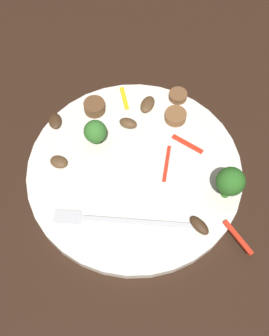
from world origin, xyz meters
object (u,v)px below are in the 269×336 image
object	(u,v)px
mushroom_1	(148,104)
pepper_strip_3	(238,238)
mushroom_3	(59,162)
sausage_slice_0	(95,107)
broccoli_floret_1	(230,182)
mushroom_2	(55,121)
pepper_strip_2	(187,144)
mushroom_4	(127,123)
plate	(134,170)
mushroom_0	(199,225)
sausage_slice_1	(175,116)
pepper_strip_1	(123,98)
sausage_slice_2	(178,96)
pepper_strip_0	(166,162)
broccoli_floret_0	(95,132)
fork	(113,220)

from	to	relation	value
mushroom_1	pepper_strip_3	world-z (taller)	mushroom_1
mushroom_3	pepper_strip_3	xyz separation A→B (m)	(-0.21, 0.13, -0.00)
pepper_strip_3	mushroom_1	bearing A→B (deg)	-69.25
sausage_slice_0	pepper_strip_3	xyz separation A→B (m)	(-0.16, 0.22, -0.01)
broccoli_floret_1	mushroom_1	world-z (taller)	broccoli_floret_1
broccoli_floret_1	mushroom_2	world-z (taller)	broccoli_floret_1
pepper_strip_2	broccoli_floret_1	bearing A→B (deg)	112.50
mushroom_1	sausage_slice_0	bearing A→B (deg)	-2.41
mushroom_3	mushroom_4	bearing A→B (deg)	-153.06
plate	mushroom_0	world-z (taller)	mushroom_0
broccoli_floret_1	sausage_slice_1	bearing A→B (deg)	-71.40
sausage_slice_1	pepper_strip_1	size ratio (longest dim) A/B	0.79
broccoli_floret_1	mushroom_0	xyz separation A→B (m)	(0.04, 0.04, -0.03)
broccoli_floret_1	mushroom_1	bearing A→B (deg)	-62.75
broccoli_floret_1	sausage_slice_2	xyz separation A→B (m)	(0.03, -0.16, -0.03)
mushroom_1	mushroom_0	bearing A→B (deg)	100.69
sausage_slice_1	sausage_slice_2	xyz separation A→B (m)	(-0.01, -0.04, -0.00)
plate	pepper_strip_3	distance (m)	0.16
broccoli_floret_1	pepper_strip_1	world-z (taller)	broccoli_floret_1
mushroom_0	mushroom_1	size ratio (longest dim) A/B	0.96
pepper_strip_1	mushroom_4	bearing A→B (deg)	89.28
mushroom_1	pepper_strip_0	size ratio (longest dim) A/B	0.57
broccoli_floret_1	mushroom_2	bearing A→B (deg)	-33.61
broccoli_floret_1	mushroom_3	xyz separation A→B (m)	(0.21, -0.07, -0.03)
mushroom_3	mushroom_4	xyz separation A→B (m)	(-0.10, -0.05, 0.00)
pepper_strip_1	pepper_strip_2	distance (m)	0.12
plate	broccoli_floret_0	distance (m)	0.07
mushroom_1	plate	bearing A→B (deg)	72.16
sausage_slice_2	mushroom_3	bearing A→B (deg)	26.63
pepper_strip_2	pepper_strip_3	bearing A→B (deg)	104.09
sausage_slice_2	mushroom_4	bearing A→B (deg)	26.25
plate	sausage_slice_1	world-z (taller)	sausage_slice_1
sausage_slice_0	mushroom_2	distance (m)	0.06
plate	mushroom_3	world-z (taller)	mushroom_3
pepper_strip_0	pepper_strip_2	world-z (taller)	pepper_strip_0
mushroom_3	pepper_strip_1	world-z (taller)	mushroom_3
mushroom_1	pepper_strip_3	size ratio (longest dim) A/B	0.60
fork	sausage_slice_1	world-z (taller)	sausage_slice_1
sausage_slice_0	mushroom_2	bearing A→B (deg)	14.24
broccoli_floret_1	mushroom_2	xyz separation A→B (m)	(0.21, -0.14, -0.03)
mushroom_2	pepper_strip_0	xyz separation A→B (m)	(-0.15, 0.09, -0.00)
pepper_strip_0	mushroom_0	bearing A→B (deg)	104.41
sausage_slice_0	mushroom_0	xyz separation A→B (m)	(-0.11, 0.20, -0.00)
mushroom_3	pepper_strip_2	xyz separation A→B (m)	(-0.18, -0.01, -0.00)
broccoli_floret_0	mushroom_4	size ratio (longest dim) A/B	1.64
sausage_slice_0	mushroom_1	size ratio (longest dim) A/B	1.00
pepper_strip_0	pepper_strip_3	distance (m)	0.14
broccoli_floret_0	mushroom_2	world-z (taller)	broccoli_floret_0
fork	sausage_slice_1	xyz separation A→B (m)	(-0.10, -0.15, 0.00)
plate	sausage_slice_2	distance (m)	0.14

